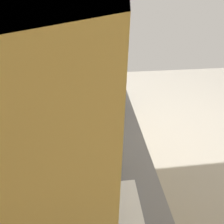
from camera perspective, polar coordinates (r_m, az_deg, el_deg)
The scene contains 9 objects.
ground_plane at distance 2.67m, azimuth 26.85°, elevation -12.15°, with size 5.86×5.86×0.00m, color gray.
wall_back at distance 1.52m, azimuth -20.54°, elevation 17.78°, with size 3.78×0.12×2.81m, color beige.
counter_run at distance 1.72m, azimuth -3.41°, elevation -16.77°, with size 2.89×0.65×0.93m.
upper_cabinets at distance 1.04m, azimuth -16.16°, elevation 31.87°, with size 1.83×0.32×0.56m.
window_back_wall at distance 0.63m, azimuth -33.14°, elevation -23.57°, with size 0.60×0.02×0.69m.
oven_range at distance 3.08m, azimuth -5.02°, elevation 10.10°, with size 0.59×0.67×1.11m.
microwave at distance 2.16m, azimuth -6.09°, elevation 15.72°, with size 0.53×0.33×0.31m.
bowl at distance 1.26m, azimuth 0.37°, elevation -8.01°, with size 0.13×0.13×0.04m.
kettle at distance 1.48m, azimuth -1.00°, elevation 2.00°, with size 0.21×0.16×0.17m.
Camera 1 is at (-1.41, 1.34, 1.84)m, focal length 26.29 mm.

